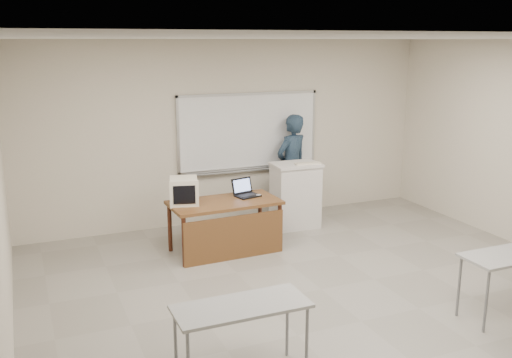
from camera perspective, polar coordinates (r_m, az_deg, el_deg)
name	(u,v)px	position (r m, az deg, el deg)	size (l,w,h in m)	color
floor	(361,322)	(6.51, 10.48, -13.86)	(7.00, 8.00, 0.01)	gray
whiteboard	(249,132)	(9.56, -0.72, 4.68)	(2.48, 0.10, 1.31)	white
student_desks	(453,320)	(5.27, 19.08, -13.16)	(4.40, 2.20, 0.73)	gray
instructor_desk	(227,216)	(8.09, -2.89, -3.71)	(1.56, 0.78, 0.75)	brown
podium	(295,195)	(9.28, 3.96, -1.62)	(0.75, 0.55, 1.06)	beige
crt_monitor	(184,191)	(8.05, -7.19, -1.18)	(0.40, 0.45, 0.38)	beige
laptop	(246,192)	(8.40, -0.98, -1.28)	(0.34, 0.31, 0.25)	black
mouse	(258,195)	(8.37, 0.25, -1.62)	(0.09, 0.06, 0.03)	#93969A
keyboard	(308,163)	(9.11, 5.20, 1.56)	(0.41, 0.14, 0.02)	beige
presenter	(292,166)	(9.77, 3.58, 1.31)	(0.65, 0.43, 1.77)	black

